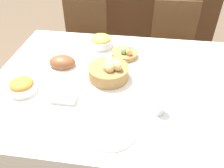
# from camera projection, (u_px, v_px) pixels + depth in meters

# --- Properties ---
(ground_plane) EXTENTS (12.00, 12.00, 0.00)m
(ground_plane) POSITION_uv_depth(u_px,v_px,m) (117.00, 156.00, 1.90)
(ground_plane) COLOR brown
(dining_table) EXTENTS (1.53, 1.18, 0.76)m
(dining_table) POSITION_uv_depth(u_px,v_px,m) (117.00, 124.00, 1.66)
(dining_table) COLOR silver
(dining_table) RESTS_ON ground
(chair_far_right) EXTENTS (0.44, 0.44, 0.91)m
(chair_far_right) POSITION_uv_depth(u_px,v_px,m) (173.00, 48.00, 2.26)
(chair_far_right) COLOR brown
(chair_far_right) RESTS_ON ground
(chair_far_left) EXTENTS (0.45, 0.45, 0.91)m
(chair_far_left) POSITION_uv_depth(u_px,v_px,m) (85.00, 42.00, 2.36)
(chair_far_left) COLOR brown
(chair_far_left) RESTS_ON ground
(sideboard) EXTENTS (1.50, 0.44, 0.87)m
(sideboard) POSITION_uv_depth(u_px,v_px,m) (148.00, 21.00, 2.92)
(sideboard) COLOR #4C2D19
(sideboard) RESTS_ON ground
(bread_basket) EXTENTS (0.24, 0.24, 0.14)m
(bread_basket) POSITION_uv_depth(u_px,v_px,m) (109.00, 71.00, 1.42)
(bread_basket) COLOR #9E7542
(bread_basket) RESTS_ON dining_table
(egg_basket) EXTENTS (0.18, 0.18, 0.08)m
(egg_basket) POSITION_uv_depth(u_px,v_px,m) (125.00, 53.00, 1.63)
(egg_basket) COLOR #9E7542
(egg_basket) RESTS_ON dining_table
(ham_platter) EXTENTS (0.26, 0.18, 0.08)m
(ham_platter) POSITION_uv_depth(u_px,v_px,m) (62.00, 63.00, 1.53)
(ham_platter) COLOR white
(ham_platter) RESTS_ON dining_table
(pineapple_bowl) EXTENTS (0.17, 0.17, 0.09)m
(pineapple_bowl) POSITION_uv_depth(u_px,v_px,m) (101.00, 41.00, 1.73)
(pineapple_bowl) COLOR silver
(pineapple_bowl) RESTS_ON dining_table
(carrot_bowl) EXTENTS (0.16, 0.16, 0.08)m
(carrot_bowl) POSITION_uv_depth(u_px,v_px,m) (22.00, 86.00, 1.33)
(carrot_bowl) COLOR white
(carrot_bowl) RESTS_ON dining_table
(dinner_plate) EXTENTS (0.25, 0.25, 0.01)m
(dinner_plate) POSITION_uv_depth(u_px,v_px,m) (111.00, 130.00, 1.12)
(dinner_plate) COLOR white
(dinner_plate) RESTS_ON dining_table
(fork) EXTENTS (0.02, 0.17, 0.00)m
(fork) POSITION_uv_depth(u_px,v_px,m) (80.00, 127.00, 1.14)
(fork) COLOR silver
(fork) RESTS_ON dining_table
(knife) EXTENTS (0.02, 0.17, 0.00)m
(knife) POSITION_uv_depth(u_px,v_px,m) (143.00, 134.00, 1.10)
(knife) COLOR silver
(knife) RESTS_ON dining_table
(spoon) EXTENTS (0.02, 0.17, 0.00)m
(spoon) POSITION_uv_depth(u_px,v_px,m) (149.00, 135.00, 1.10)
(spoon) COLOR silver
(spoon) RESTS_ON dining_table
(drinking_cup) EXTENTS (0.07, 0.07, 0.08)m
(drinking_cup) POSITION_uv_depth(u_px,v_px,m) (158.00, 106.00, 1.20)
(drinking_cup) COLOR silver
(drinking_cup) RESTS_ON dining_table
(butter_dish) EXTENTS (0.13, 0.08, 0.03)m
(butter_dish) POSITION_uv_depth(u_px,v_px,m) (64.00, 98.00, 1.28)
(butter_dish) COLOR white
(butter_dish) RESTS_ON dining_table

